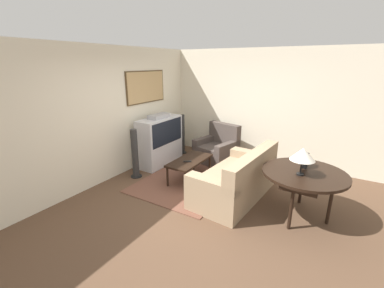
{
  "coord_description": "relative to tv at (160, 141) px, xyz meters",
  "views": [
    {
      "loc": [
        -3.51,
        -2.0,
        2.36
      ],
      "look_at": [
        0.82,
        0.65,
        0.75
      ],
      "focal_mm": 24.0,
      "sensor_mm": 36.0,
      "label": 1
    }
  ],
  "objects": [
    {
      "name": "ground_plane",
      "position": [
        -1.12,
        -1.73,
        -0.58
      ],
      "size": [
        12.0,
        12.0,
        0.0
      ],
      "primitive_type": "plane",
      "color": "brown"
    },
    {
      "name": "wall_back",
      "position": [
        -1.1,
        0.4,
        0.78
      ],
      "size": [
        12.0,
        0.1,
        2.7
      ],
      "color": "beige",
      "rests_on": "ground_plane"
    },
    {
      "name": "wall_right",
      "position": [
        1.51,
        -1.73,
        0.77
      ],
      "size": [
        0.06,
        12.0,
        2.7
      ],
      "color": "beige",
      "rests_on": "ground_plane"
    },
    {
      "name": "area_rug",
      "position": [
        -0.55,
        -1.14,
        -0.57
      ],
      "size": [
        2.09,
        1.76,
        0.01
      ],
      "color": "brown",
      "rests_on": "ground_plane"
    },
    {
      "name": "tv",
      "position": [
        0.0,
        0.0,
        0.0
      ],
      "size": [
        1.22,
        0.48,
        1.22
      ],
      "color": "silver",
      "rests_on": "ground_plane"
    },
    {
      "name": "couch",
      "position": [
        -0.59,
        -2.21,
        -0.25
      ],
      "size": [
        1.9,
        1.05,
        0.91
      ],
      "rotation": [
        0.0,
        0.0,
        3.06
      ],
      "color": "#9E8466",
      "rests_on": "ground_plane"
    },
    {
      "name": "armchair",
      "position": [
        0.83,
        -1.12,
        -0.28
      ],
      "size": [
        1.0,
        1.03,
        0.93
      ],
      "rotation": [
        0.0,
        0.0,
        -1.81
      ],
      "color": "#473D38",
      "rests_on": "ground_plane"
    },
    {
      "name": "coffee_table",
      "position": [
        -0.43,
        -1.11,
        -0.17
      ],
      "size": [
        1.09,
        0.51,
        0.45
      ],
      "color": "black",
      "rests_on": "ground_plane"
    },
    {
      "name": "console_table",
      "position": [
        -0.65,
        -3.32,
        0.12
      ],
      "size": [
        1.26,
        1.26,
        0.77
      ],
      "color": "black",
      "rests_on": "ground_plane"
    },
    {
      "name": "table_lamp",
      "position": [
        -0.8,
        -3.28,
        0.51
      ],
      "size": [
        0.36,
        0.36,
        0.42
      ],
      "color": "black",
      "rests_on": "console_table"
    },
    {
      "name": "mantel_clock",
      "position": [
        -0.44,
        -3.28,
        0.3
      ],
      "size": [
        0.17,
        0.1,
        0.22
      ],
      "color": "black",
      "rests_on": "console_table"
    },
    {
      "name": "remote",
      "position": [
        -0.56,
        -1.13,
        -0.11
      ],
      "size": [
        0.12,
        0.16,
        0.02
      ],
      "color": "black",
      "rests_on": "coffee_table"
    },
    {
      "name": "speaker_tower_left",
      "position": [
        -0.9,
        -0.04,
        -0.08
      ],
      "size": [
        0.24,
        0.24,
        1.06
      ],
      "color": "black",
      "rests_on": "ground_plane"
    },
    {
      "name": "speaker_tower_right",
      "position": [
        0.9,
        -0.04,
        -0.08
      ],
      "size": [
        0.24,
        0.24,
        1.06
      ],
      "color": "black",
      "rests_on": "ground_plane"
    }
  ]
}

